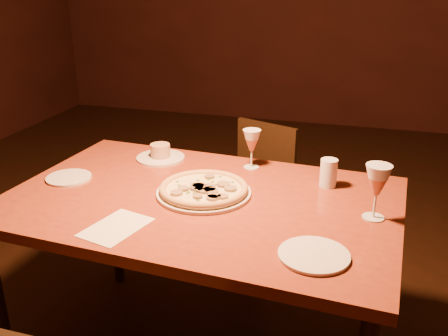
# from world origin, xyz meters

# --- Properties ---
(floor) EXTENTS (7.00, 7.00, 0.00)m
(floor) POSITION_xyz_m (0.00, 0.00, 0.00)
(floor) COLOR black
(floor) RESTS_ON ground
(dining_table) EXTENTS (1.51, 1.03, 0.78)m
(dining_table) POSITION_xyz_m (-0.09, -0.28, 0.71)
(dining_table) COLOR maroon
(dining_table) RESTS_ON floor
(chair_far) EXTENTS (0.49, 0.49, 0.78)m
(chair_far) POSITION_xyz_m (-0.08, 0.62, 0.44)
(chair_far) COLOR black
(chair_far) RESTS_ON floor
(pizza_plate) EXTENTS (0.36, 0.36, 0.04)m
(pizza_plate) POSITION_xyz_m (-0.09, -0.25, 0.80)
(pizza_plate) COLOR silver
(pizza_plate) RESTS_ON dining_table
(ramekin_saucer) EXTENTS (0.22, 0.22, 0.07)m
(ramekin_saucer) POSITION_xyz_m (-0.40, 0.06, 0.80)
(ramekin_saucer) COLOR silver
(ramekin_saucer) RESTS_ON dining_table
(wine_glass_far) EXTENTS (0.08, 0.08, 0.17)m
(wine_glass_far) POSITION_xyz_m (0.02, 0.07, 0.86)
(wine_glass_far) COLOR #BA674D
(wine_glass_far) RESTS_ON dining_table
(wine_glass_right) EXTENTS (0.09, 0.09, 0.19)m
(wine_glass_right) POSITION_xyz_m (0.53, -0.27, 0.87)
(wine_glass_right) COLOR #BA674D
(wine_glass_right) RESTS_ON dining_table
(water_tumbler) EXTENTS (0.07, 0.07, 0.11)m
(water_tumbler) POSITION_xyz_m (0.36, -0.04, 0.83)
(water_tumbler) COLOR silver
(water_tumbler) RESTS_ON dining_table
(side_plate_left) EXTENTS (0.18, 0.18, 0.01)m
(side_plate_left) POSITION_xyz_m (-0.67, -0.26, 0.78)
(side_plate_left) COLOR silver
(side_plate_left) RESTS_ON dining_table
(side_plate_near) EXTENTS (0.21, 0.21, 0.01)m
(side_plate_near) POSITION_xyz_m (0.37, -0.58, 0.78)
(side_plate_near) COLOR silver
(side_plate_near) RESTS_ON dining_table
(menu_card) EXTENTS (0.21, 0.26, 0.00)m
(menu_card) POSITION_xyz_m (-0.28, -0.58, 0.78)
(menu_card) COLOR silver
(menu_card) RESTS_ON dining_table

